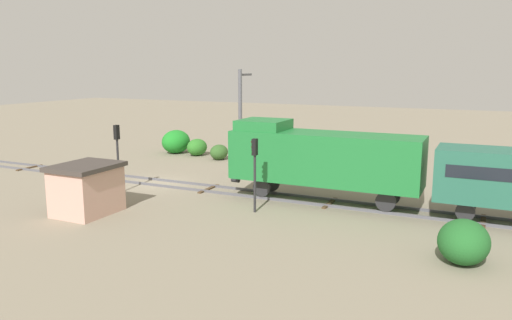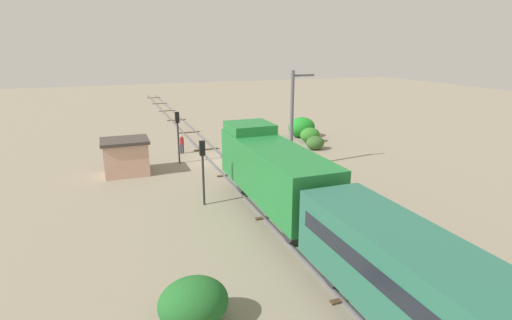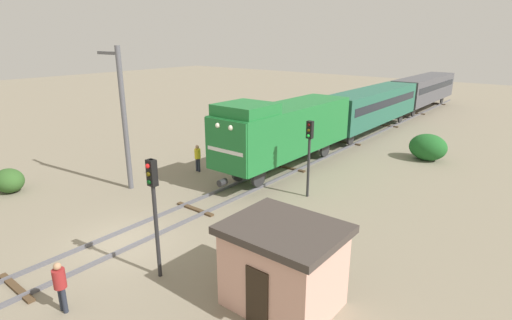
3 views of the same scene
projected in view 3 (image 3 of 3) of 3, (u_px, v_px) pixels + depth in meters
The scene contains 13 objects.
ground_plane at pixel (122, 242), 16.57m from camera, with size 147.75×147.75×0.00m, color gray.
railway_track at pixel (122, 240), 16.55m from camera, with size 2.40×98.50×0.16m.
locomotive at pixel (284, 128), 24.49m from camera, with size 2.90×11.60×4.60m.
passenger_car_leading at pixel (372, 104), 34.51m from camera, with size 2.84×14.00×3.66m.
passenger_car_trailing at pixel (424, 88), 45.40m from camera, with size 2.84×14.00×3.66m.
traffic_signal_near at pixel (154, 198), 13.34m from camera, with size 0.32×0.34×4.34m.
traffic_signal_mid at pixel (309, 145), 20.45m from camera, with size 0.32×0.34×4.09m.
worker_near_track at pixel (60, 283), 12.13m from camera, with size 0.38×0.38×1.70m.
worker_by_signal at pixel (198, 156), 24.98m from camera, with size 0.38×0.38×1.70m.
catenary_mast at pixel (123, 116), 21.28m from camera, with size 1.94×0.28×7.74m.
relay_hut at pixel (283, 265), 12.36m from camera, with size 3.50×2.90×2.74m.
bush_mid at pixel (9, 181), 21.74m from camera, with size 1.80×1.47×1.31m, color #325B26.
bush_far at pixel (428, 147), 27.31m from camera, with size 2.50×2.04×1.82m, color #205F26.
Camera 3 is at (13.60, -8.09, 8.19)m, focal length 28.00 mm.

